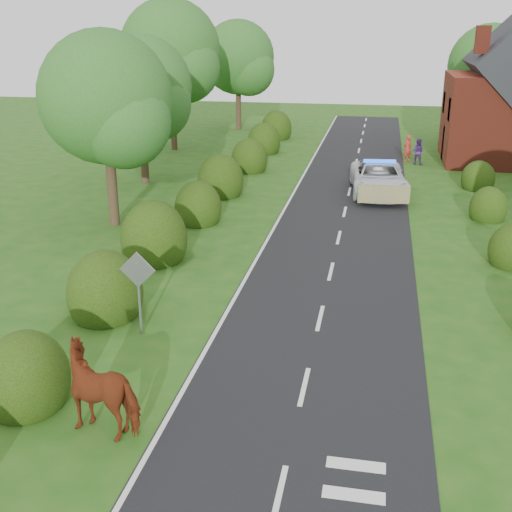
% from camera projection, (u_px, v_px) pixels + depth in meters
% --- Properties ---
extents(ground, '(120.00, 120.00, 0.00)m').
position_uv_depth(ground, '(304.00, 387.00, 15.90)').
color(ground, '#1E5213').
extents(road, '(6.00, 70.00, 0.02)m').
position_uv_depth(road, '(343.00, 218.00, 29.74)').
color(road, black).
rests_on(road, ground).
extents(road_markings, '(4.96, 70.00, 0.01)m').
position_uv_depth(road_markings, '(304.00, 229.00, 28.11)').
color(road_markings, white).
rests_on(road_markings, road).
extents(hedgerow_left, '(2.75, 50.41, 3.00)m').
position_uv_depth(hedgerow_left, '(187.00, 215.00, 27.60)').
color(hedgerow_left, black).
rests_on(hedgerow_left, ground).
extents(hedgerow_right, '(2.10, 45.78, 2.10)m').
position_uv_depth(hedgerow_right, '(508.00, 241.00, 24.87)').
color(hedgerow_right, black).
rests_on(hedgerow_right, ground).
extents(tree_left_a, '(5.74, 5.60, 8.38)m').
position_uv_depth(tree_left_a, '(110.00, 104.00, 26.77)').
color(tree_left_a, '#332316').
rests_on(tree_left_a, ground).
extents(tree_left_b, '(5.74, 5.60, 8.07)m').
position_uv_depth(tree_left_b, '(144.00, 92.00, 34.52)').
color(tree_left_b, '#332316').
rests_on(tree_left_b, ground).
extents(tree_left_c, '(6.97, 6.80, 10.22)m').
position_uv_depth(tree_left_c, '(174.00, 54.00, 43.47)').
color(tree_left_c, '#332316').
rests_on(tree_left_c, ground).
extents(tree_left_d, '(6.15, 6.00, 8.89)m').
position_uv_depth(tree_left_d, '(241.00, 61.00, 52.58)').
color(tree_left_d, '#332316').
rests_on(tree_left_d, ground).
extents(tree_right_c, '(6.15, 6.00, 8.58)m').
position_uv_depth(tree_right_c, '(493.00, 69.00, 47.34)').
color(tree_right_c, '#332316').
rests_on(tree_right_c, ground).
extents(road_sign, '(1.06, 0.08, 2.53)m').
position_uv_depth(road_sign, '(138.00, 281.00, 18.08)').
color(road_sign, gray).
rests_on(road_sign, ground).
extents(house, '(8.00, 7.40, 9.17)m').
position_uv_depth(house, '(512.00, 103.00, 40.58)').
color(house, maroon).
rests_on(house, ground).
extents(cow, '(2.47, 1.54, 1.65)m').
position_uv_depth(cow, '(106.00, 393.00, 14.14)').
color(cow, '#5B1A0A').
rests_on(cow, ground).
extents(police_van, '(3.34, 6.28, 1.81)m').
position_uv_depth(police_van, '(379.00, 178.00, 33.68)').
color(police_van, silver).
rests_on(police_van, ground).
extents(pedestrian_red, '(0.75, 0.71, 1.72)m').
position_uv_depth(pedestrian_red, '(407.00, 149.00, 41.60)').
color(pedestrian_red, '#B72E27').
rests_on(pedestrian_red, ground).
extents(pedestrian_purple, '(0.95, 0.84, 1.65)m').
position_uv_depth(pedestrian_purple, '(418.00, 152.00, 40.80)').
color(pedestrian_purple, '#452366').
rests_on(pedestrian_purple, ground).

